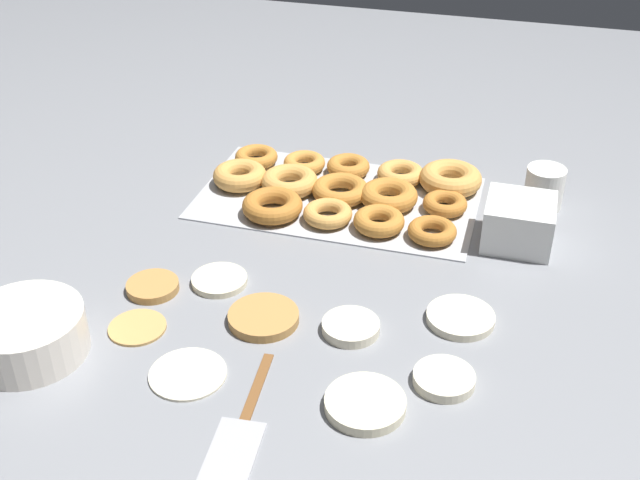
{
  "coord_description": "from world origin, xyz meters",
  "views": [
    {
      "loc": [
        -0.28,
        0.98,
        0.75
      ],
      "look_at": [
        0.02,
        -0.08,
        0.04
      ],
      "focal_mm": 45.0,
      "sensor_mm": 36.0,
      "label": 1
    }
  ],
  "objects_px": {
    "pancake_5": "(137,326)",
    "pancake_6": "(460,318)",
    "batter_bowl": "(26,333)",
    "pancake_0": "(264,317)",
    "pancake_8": "(444,379)",
    "donut_tray": "(345,190)",
    "pancake_4": "(365,404)",
    "container_stack": "(519,222)",
    "spatula": "(239,435)",
    "pancake_1": "(153,287)",
    "paper_cup": "(544,188)",
    "pancake_3": "(351,327)",
    "pancake_7": "(188,373)",
    "pancake_2": "(219,280)"
  },
  "relations": [
    {
      "from": "pancake_0",
      "to": "pancake_7",
      "type": "height_order",
      "value": "pancake_0"
    },
    {
      "from": "pancake_0",
      "to": "pancake_8",
      "type": "xyz_separation_m",
      "value": [
        -0.28,
        0.06,
        0.0
      ]
    },
    {
      "from": "spatula",
      "to": "pancake_5",
      "type": "bearing_deg",
      "value": -131.0
    },
    {
      "from": "pancake_4",
      "to": "donut_tray",
      "type": "relative_size",
      "value": 0.21
    },
    {
      "from": "donut_tray",
      "to": "pancake_3",
      "type": "bearing_deg",
      "value": 105.55
    },
    {
      "from": "pancake_1",
      "to": "paper_cup",
      "type": "distance_m",
      "value": 0.73
    },
    {
      "from": "pancake_1",
      "to": "container_stack",
      "type": "distance_m",
      "value": 0.62
    },
    {
      "from": "pancake_1",
      "to": "pancake_3",
      "type": "distance_m",
      "value": 0.33
    },
    {
      "from": "donut_tray",
      "to": "container_stack",
      "type": "xyz_separation_m",
      "value": [
        -0.32,
        0.07,
        0.02
      ]
    },
    {
      "from": "pancake_1",
      "to": "pancake_8",
      "type": "xyz_separation_m",
      "value": [
        -0.47,
        0.09,
        0.0
      ]
    },
    {
      "from": "pancake_1",
      "to": "pancake_5",
      "type": "distance_m",
      "value": 0.1
    },
    {
      "from": "pancake_5",
      "to": "paper_cup",
      "type": "bearing_deg",
      "value": -136.14
    },
    {
      "from": "pancake_6",
      "to": "paper_cup",
      "type": "distance_m",
      "value": 0.4
    },
    {
      "from": "pancake_1",
      "to": "container_stack",
      "type": "relative_size",
      "value": 0.71
    },
    {
      "from": "pancake_4",
      "to": "pancake_7",
      "type": "relative_size",
      "value": 1.0
    },
    {
      "from": "pancake_0",
      "to": "donut_tray",
      "type": "distance_m",
      "value": 0.4
    },
    {
      "from": "pancake_0",
      "to": "container_stack",
      "type": "bearing_deg",
      "value": -136.7
    },
    {
      "from": "pancake_2",
      "to": "spatula",
      "type": "xyz_separation_m",
      "value": [
        -0.15,
        0.3,
        -0.0
      ]
    },
    {
      "from": "pancake_1",
      "to": "pancake_8",
      "type": "distance_m",
      "value": 0.48
    },
    {
      "from": "pancake_8",
      "to": "pancake_7",
      "type": "bearing_deg",
      "value": 13.37
    },
    {
      "from": "batter_bowl",
      "to": "container_stack",
      "type": "relative_size",
      "value": 1.44
    },
    {
      "from": "pancake_4",
      "to": "pancake_6",
      "type": "distance_m",
      "value": 0.24
    },
    {
      "from": "donut_tray",
      "to": "paper_cup",
      "type": "bearing_deg",
      "value": -168.74
    },
    {
      "from": "pancake_5",
      "to": "pancake_3",
      "type": "bearing_deg",
      "value": -165.1
    },
    {
      "from": "pancake_2",
      "to": "pancake_5",
      "type": "xyz_separation_m",
      "value": [
        0.07,
        0.14,
        -0.0
      ]
    },
    {
      "from": "pancake_3",
      "to": "paper_cup",
      "type": "xyz_separation_m",
      "value": [
        -0.25,
        -0.45,
        0.03
      ]
    },
    {
      "from": "pancake_0",
      "to": "pancake_7",
      "type": "bearing_deg",
      "value": 66.72
    },
    {
      "from": "pancake_6",
      "to": "donut_tray",
      "type": "height_order",
      "value": "donut_tray"
    },
    {
      "from": "paper_cup",
      "to": "pancake_3",
      "type": "bearing_deg",
      "value": 61.0
    },
    {
      "from": "pancake_5",
      "to": "pancake_6",
      "type": "distance_m",
      "value": 0.48
    },
    {
      "from": "pancake_4",
      "to": "pancake_5",
      "type": "distance_m",
      "value": 0.37
    },
    {
      "from": "batter_bowl",
      "to": "donut_tray",
      "type": "bearing_deg",
      "value": -120.17
    },
    {
      "from": "pancake_0",
      "to": "pancake_3",
      "type": "xyz_separation_m",
      "value": [
        -0.13,
        -0.01,
        0.0
      ]
    },
    {
      "from": "pancake_5",
      "to": "container_stack",
      "type": "xyz_separation_m",
      "value": [
        -0.52,
        -0.4,
        0.04
      ]
    },
    {
      "from": "pancake_4",
      "to": "pancake_2",
      "type": "bearing_deg",
      "value": -35.97
    },
    {
      "from": "pancake_4",
      "to": "container_stack",
      "type": "distance_m",
      "value": 0.49
    },
    {
      "from": "container_stack",
      "to": "paper_cup",
      "type": "distance_m",
      "value": 0.14
    },
    {
      "from": "pancake_1",
      "to": "pancake_2",
      "type": "bearing_deg",
      "value": -153.47
    },
    {
      "from": "donut_tray",
      "to": "paper_cup",
      "type": "relative_size",
      "value": 6.67
    },
    {
      "from": "pancake_5",
      "to": "pancake_6",
      "type": "bearing_deg",
      "value": -161.86
    },
    {
      "from": "pancake_5",
      "to": "batter_bowl",
      "type": "distance_m",
      "value": 0.15
    },
    {
      "from": "pancake_1",
      "to": "pancake_3",
      "type": "relative_size",
      "value": 0.97
    },
    {
      "from": "spatula",
      "to": "pancake_8",
      "type": "bearing_deg",
      "value": 120.88
    },
    {
      "from": "pancake_8",
      "to": "pancake_3",
      "type": "bearing_deg",
      "value": -26.22
    },
    {
      "from": "pancake_6",
      "to": "paper_cup",
      "type": "bearing_deg",
      "value": -104.48
    },
    {
      "from": "pancake_0",
      "to": "pancake_2",
      "type": "bearing_deg",
      "value": -36.17
    },
    {
      "from": "pancake_2",
      "to": "pancake_8",
      "type": "relative_size",
      "value": 1.05
    },
    {
      "from": "pancake_4",
      "to": "donut_tray",
      "type": "xyz_separation_m",
      "value": [
        0.16,
        -0.53,
        0.01
      ]
    },
    {
      "from": "pancake_6",
      "to": "donut_tray",
      "type": "xyz_separation_m",
      "value": [
        0.26,
        -0.31,
        0.01
      ]
    },
    {
      "from": "batter_bowl",
      "to": "spatula",
      "type": "bearing_deg",
      "value": 168.2
    }
  ]
}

